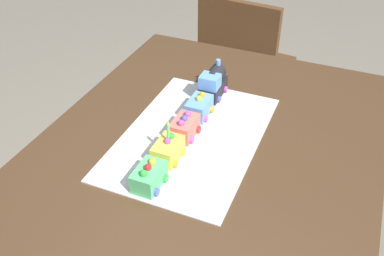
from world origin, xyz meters
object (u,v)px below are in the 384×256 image
Objects in this scene: dining_table at (200,183)px; cake_car_gondola_coral at (184,127)px; cake_car_flatbed_mint_green at (149,176)px; cake_locomotive at (213,83)px; cake_car_tanker_sky_blue at (199,107)px; chair at (243,67)px; birthday_candle at (168,129)px; cake_car_hopper_lemon at (168,150)px.

dining_table is 0.18m from cake_car_gondola_coral.
cake_car_flatbed_mint_green is (0.24, 0.00, 0.00)m from cake_car_gondola_coral.
cake_locomotive reaches higher than cake_car_tanker_sky_blue.
chair is 0.90m from cake_car_tanker_sky_blue.
cake_car_gondola_coral reaches higher than dining_table.
cake_car_flatbed_mint_green reaches higher than dining_table.
cake_car_flatbed_mint_green is at bearing 100.42° from chair.
chair is 6.14× the size of cake_locomotive.
birthday_candle is at bearing 0.00° from cake_car_gondola_coral.
cake_locomotive is 1.40× the size of cake_car_tanker_sky_blue.
dining_table is 14.00× the size of cake_car_tanker_sky_blue.
cake_car_hopper_lemon is (0.24, 0.00, 0.00)m from cake_car_tanker_sky_blue.
chair is 1.14m from birthday_candle.
chair reaches higher than cake_car_hopper_lemon.
dining_table is 0.23m from birthday_candle.
cake_car_tanker_sky_blue is at bearing -0.00° from cake_locomotive.
cake_car_tanker_sky_blue is 0.24m from birthday_candle.
cake_car_gondola_coral is (0.25, -0.00, -0.02)m from cake_locomotive.
cake_car_tanker_sky_blue is at bearing 180.00° from cake_car_flatbed_mint_green.
birthday_candle is (1.07, 0.09, 0.37)m from chair.
cake_car_flatbed_mint_green is 1.74× the size of birthday_candle.
cake_car_gondola_coral is at bearing -180.00° from cake_car_hopper_lemon.
cake_car_gondola_coral and cake_car_hopper_lemon have the same top height.
cake_locomotive reaches higher than cake_car_gondola_coral.
cake_car_hopper_lemon is at bearing 180.00° from cake_car_flatbed_mint_green.
cake_car_gondola_coral is at bearing 101.47° from chair.
cake_car_flatbed_mint_green is 0.14m from birthday_candle.
dining_table is 1.06m from chair.
cake_car_tanker_sky_blue is at bearing 180.00° from cake_car_hopper_lemon.
birthday_candle is (0.23, 0.00, 0.07)m from cake_car_tanker_sky_blue.
cake_car_gondola_coral is at bearing -0.00° from cake_car_tanker_sky_blue.
cake_car_tanker_sky_blue is 1.00× the size of cake_car_gondola_coral.
cake_locomotive is 1.40× the size of cake_car_gondola_coral.
cake_car_hopper_lemon is (1.08, 0.09, 0.30)m from chair.
chair is 1.24m from cake_car_flatbed_mint_green.
cake_car_tanker_sky_blue is (0.13, -0.00, -0.02)m from cake_locomotive.
cake_car_hopper_lemon is (0.04, -0.08, 0.14)m from dining_table.
chair is 0.79m from cake_locomotive.
cake_car_tanker_sky_blue is at bearing -156.76° from dining_table.
cake_car_gondola_coral is at bearing -0.00° from cake_locomotive.
birthday_candle is at bearing 180.00° from cake_car_flatbed_mint_green.
cake_car_flatbed_mint_green is (0.35, -0.00, 0.00)m from cake_car_tanker_sky_blue.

